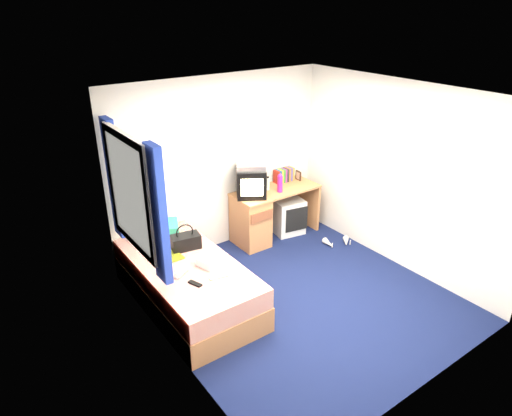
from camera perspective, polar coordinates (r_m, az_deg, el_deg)
ground at (r=5.57m, az=5.35°, el=-11.15°), size 3.40×3.40×0.00m
room_shell at (r=4.87m, az=6.02°, el=2.83°), size 3.40×3.40×3.40m
bed at (r=5.39m, az=-8.54°, el=-9.24°), size 1.01×2.00×0.54m
pillow at (r=5.92m, az=-12.37°, el=-2.51°), size 0.65×0.54×0.12m
desk at (r=6.58m, az=0.47°, el=-0.92°), size 1.30×0.55×0.75m
storage_cube at (r=6.91m, az=3.92°, el=-0.93°), size 0.49×0.49×0.53m
crt_tv at (r=6.28m, az=-0.62°, el=3.20°), size 0.53×0.52×0.40m
vcr at (r=6.21m, az=-0.63°, el=5.24°), size 0.48×0.45×0.08m
book_row at (r=6.84m, az=3.51°, el=4.12°), size 0.31×0.13×0.20m
picture_frame at (r=6.94m, az=5.31°, el=4.08°), size 0.03×0.12×0.14m
pink_water_bottle at (r=6.46m, az=3.01°, el=3.02°), size 0.09×0.09×0.24m
aerosol_can at (r=6.53m, az=1.49°, el=3.03°), size 0.06×0.06×0.18m
handbag at (r=5.49m, az=-8.83°, el=-4.12°), size 0.37×0.25×0.32m
towel at (r=5.17m, az=-5.60°, el=-6.51°), size 0.33×0.30×0.09m
magazine at (r=5.39m, az=-10.57°, el=-5.89°), size 0.21×0.28×0.01m
water_bottle at (r=5.02m, az=-9.28°, el=-7.89°), size 0.21×0.16×0.07m
colour_swatch_fan at (r=4.95m, az=-4.65°, el=-8.56°), size 0.23×0.10×0.01m
remote_control at (r=4.86m, az=-7.62°, el=-9.34°), size 0.10×0.17×0.02m
window_assembly at (r=4.86m, az=-15.16°, el=1.63°), size 0.11×1.42×1.40m
white_heels at (r=6.72m, az=10.15°, el=-4.29°), size 0.41×0.33×0.09m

